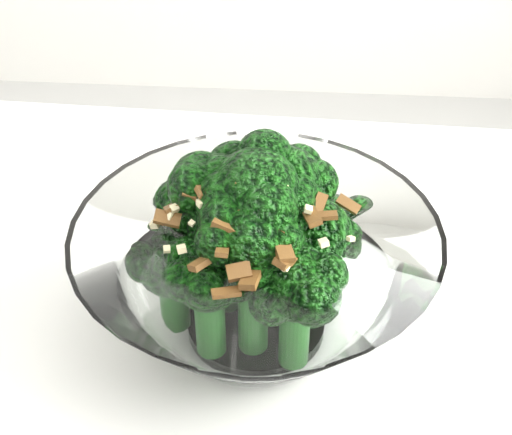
{
  "coord_description": "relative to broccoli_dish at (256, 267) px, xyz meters",
  "views": [
    {
      "loc": [
        0.37,
        -0.35,
        1.15
      ],
      "look_at": [
        0.34,
        0.04,
        0.85
      ],
      "focal_mm": 55.0,
      "sensor_mm": 36.0,
      "label": 1
    }
  ],
  "objects": [
    {
      "name": "broccoli_dish",
      "position": [
        0.0,
        0.0,
        0.0
      ],
      "size": [
        0.24,
        0.24,
        0.15
      ],
      "color": "white",
      "rests_on": "table"
    }
  ]
}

